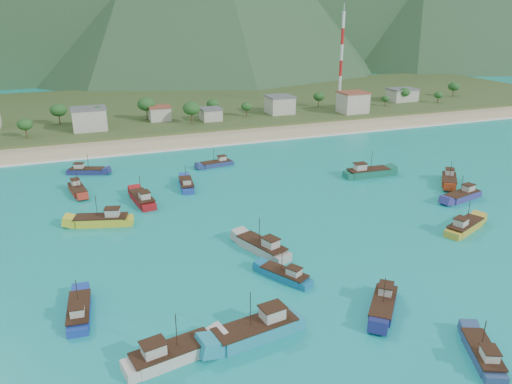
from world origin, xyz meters
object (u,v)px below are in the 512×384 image
object	(u,v)px
boat_18	(103,221)
boat_21	(78,190)
boat_4	(171,355)
boat_7	(142,200)
radio_tower	(341,60)
boat_13	(367,173)
boat_24	(464,227)
boat_14	(186,185)
boat_25	(449,180)
boat_23	(383,305)
boat_6	(86,171)
boat_9	(285,276)
boat_22	(483,355)
boat_8	(79,312)
boat_17	(263,248)
boat_5	(462,196)
boat_2	(257,331)
boat_1	(216,164)

from	to	relation	value
boat_18	boat_21	xyz separation A→B (m)	(-4.00, 21.28, -0.21)
boat_4	boat_7	bearing A→B (deg)	163.97
radio_tower	boat_13	distance (m)	91.97
boat_4	boat_18	size ratio (longest dim) A/B	0.99
boat_7	boat_24	distance (m)	67.55
boat_14	boat_25	size ratio (longest dim) A/B	0.99
radio_tower	boat_23	bearing A→B (deg)	-117.09
boat_6	boat_25	world-z (taller)	boat_25
radio_tower	boat_14	size ratio (longest dim) A/B	3.75
boat_9	boat_22	size ratio (longest dim) A/B	0.95
boat_7	boat_8	xyz separation A→B (m)	(-14.98, -41.02, -0.13)
boat_22	boat_13	bearing A→B (deg)	93.27
boat_17	boat_22	bearing A→B (deg)	-88.14
boat_18	boat_25	size ratio (longest dim) A/B	1.17
boat_17	boat_18	xyz separation A→B (m)	(-25.60, 22.44, 0.01)
boat_9	boat_17	world-z (taller)	boat_17
boat_23	boat_24	size ratio (longest dim) A/B	0.86
boat_7	boat_13	size ratio (longest dim) A/B	0.92
boat_5	boat_21	xyz separation A→B (m)	(-81.56, 35.36, -0.10)
boat_4	boat_7	distance (m)	55.09
boat_5	boat_4	bearing A→B (deg)	99.42
boat_23	boat_6	bearing A→B (deg)	-24.54
boat_2	boat_17	size ratio (longest dim) A/B	1.11
boat_5	boat_18	xyz separation A→B (m)	(-77.56, 14.08, 0.11)
boat_7	boat_25	world-z (taller)	boat_7
boat_2	boat_5	size ratio (longest dim) A/B	1.20
boat_6	boat_9	world-z (taller)	boat_6
boat_6	boat_14	world-z (taller)	boat_14
boat_25	boat_17	bearing A→B (deg)	57.43
boat_6	boat_18	world-z (taller)	boat_18
boat_7	boat_9	bearing A→B (deg)	-76.32
boat_7	boat_21	distance (m)	17.89
boat_6	boat_17	world-z (taller)	boat_17
boat_2	boat_13	xyz separation A→B (m)	(50.40, 52.63, -0.05)
boat_5	boat_8	distance (m)	85.12
boat_21	boat_25	size ratio (longest dim) A/B	0.97
boat_1	boat_7	xyz separation A→B (m)	(-23.23, -20.70, 0.20)
boat_2	boat_8	xyz separation A→B (m)	(-21.74, 13.15, -0.31)
boat_2	boat_17	bearing A→B (deg)	-32.15
boat_6	boat_14	xyz separation A→B (m)	(22.09, -19.98, 0.03)
boat_2	boat_14	world-z (taller)	boat_2
boat_1	boat_14	size ratio (longest dim) A/B	0.94
boat_7	boat_25	size ratio (longest dim) A/B	1.11
boat_1	boat_7	size ratio (longest dim) A/B	0.84
radio_tower	boat_5	distance (m)	108.56
boat_17	boat_25	distance (m)	59.61
boat_6	boat_23	world-z (taller)	boat_23
boat_4	boat_1	bearing A→B (deg)	148.63
radio_tower	boat_21	bearing A→B (deg)	-147.83
boat_18	boat_25	world-z (taller)	boat_18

